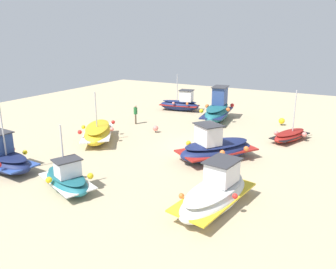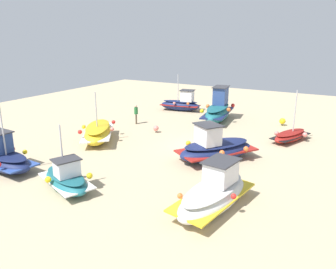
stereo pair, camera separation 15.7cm
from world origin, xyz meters
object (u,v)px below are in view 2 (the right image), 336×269
at_px(mooring_buoy_1, 156,128).
at_px(fishing_boat_5, 3,158).
at_px(fishing_boat_0, 218,110).
at_px(fishing_boat_6, 215,148).
at_px(mooring_buoy_0, 282,121).
at_px(fishing_boat_2, 214,193).
at_px(person_walking, 136,113).
at_px(fishing_boat_4, 290,136).
at_px(fishing_boat_7, 181,104).
at_px(fishing_boat_1, 98,132).
at_px(fishing_boat_3, 66,179).

bearing_deg(mooring_buoy_1, fishing_boat_5, -17.46).
distance_m(fishing_boat_0, fishing_boat_6, 10.05).
bearing_deg(fishing_boat_5, mooring_buoy_0, -119.00).
relative_size(fishing_boat_2, person_walking, 3.17).
xyz_separation_m(fishing_boat_4, mooring_buoy_1, (2.94, -9.63, -0.05)).
bearing_deg(fishing_boat_7, fishing_boat_0, -32.79).
distance_m(fishing_boat_1, person_walking, 5.41).
distance_m(fishing_boat_2, fishing_boat_4, 12.05).
height_order(fishing_boat_5, mooring_buoy_1, fishing_boat_5).
bearing_deg(fishing_boat_1, fishing_boat_2, -149.69).
bearing_deg(fishing_boat_0, fishing_boat_4, -123.11).
bearing_deg(fishing_boat_6, fishing_boat_4, -174.25).
xyz_separation_m(fishing_boat_6, mooring_buoy_1, (-3.34, -6.38, -0.40)).
distance_m(fishing_boat_1, fishing_boat_3, 8.12).
bearing_deg(person_walking, fishing_boat_1, -120.58).
relative_size(fishing_boat_3, person_walking, 2.42).
bearing_deg(fishing_boat_2, fishing_boat_6, 29.00).
relative_size(mooring_buoy_0, mooring_buoy_1, 1.13).
xyz_separation_m(fishing_boat_0, fishing_boat_6, (9.38, 3.60, -0.22)).
bearing_deg(fishing_boat_2, fishing_boat_0, 28.49).
bearing_deg(fishing_boat_3, fishing_boat_1, 141.09).
distance_m(fishing_boat_2, fishing_boat_7, 20.18).
bearing_deg(fishing_boat_1, fishing_boat_7, -37.48).
bearing_deg(person_walking, fishing_boat_0, 4.00).
distance_m(fishing_boat_6, mooring_buoy_1, 7.21).
distance_m(fishing_boat_1, mooring_buoy_1, 4.66).
height_order(fishing_boat_4, person_walking, fishing_boat_4).
height_order(fishing_boat_1, mooring_buoy_0, fishing_boat_1).
relative_size(fishing_boat_6, mooring_buoy_1, 9.48).
distance_m(fishing_boat_0, fishing_boat_7, 5.19).
bearing_deg(mooring_buoy_0, fishing_boat_4, 19.27).
height_order(fishing_boat_5, fishing_boat_7, fishing_boat_5).
distance_m(fishing_boat_4, fishing_boat_7, 12.71).
xyz_separation_m(fishing_boat_4, mooring_buoy_0, (-4.21, -1.47, -0.02)).
height_order(fishing_boat_0, fishing_boat_6, fishing_boat_0).
xyz_separation_m(person_walking, mooring_buoy_1, (1.48, 2.91, -0.61)).
bearing_deg(fishing_boat_2, fishing_boat_5, 105.93).
height_order(fishing_boat_1, fishing_boat_5, fishing_boat_5).
xyz_separation_m(fishing_boat_5, mooring_buoy_0, (-18.08, 11.60, -0.36)).
relative_size(fishing_boat_7, mooring_buoy_0, 6.60).
distance_m(fishing_boat_6, mooring_buoy_0, 10.65).
height_order(fishing_boat_3, mooring_buoy_1, fishing_boat_3).
bearing_deg(mooring_buoy_1, mooring_buoy_0, 131.23).
height_order(fishing_boat_1, fishing_boat_3, fishing_boat_1).
bearing_deg(mooring_buoy_1, fishing_boat_0, 155.30).
distance_m(fishing_boat_3, mooring_buoy_0, 19.28).
bearing_deg(person_walking, fishing_boat_4, -28.07).
bearing_deg(fishing_boat_4, mooring_buoy_1, -53.20).
bearing_deg(fishing_boat_0, fishing_boat_5, 151.07).
xyz_separation_m(fishing_boat_6, fishing_boat_7, (-11.41, -8.37, -0.02)).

